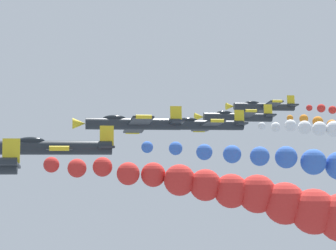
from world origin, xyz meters
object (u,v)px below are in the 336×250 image
object	(u,v)px
airplane_right_outer	(237,117)
airplane_trailing	(263,107)
airplane_left_outer	(202,125)
airplane_right_inner	(132,124)
airplane_left_inner	(52,147)

from	to	relation	value
airplane_right_outer	airplane_trailing	xyz separation A→B (m)	(9.36, -6.55, 2.18)
airplane_left_outer	airplane_right_outer	world-z (taller)	airplane_right_outer
airplane_right_inner	airplane_trailing	size ratio (longest dim) A/B	1.00
airplane_left_inner	airplane_right_outer	size ratio (longest dim) A/B	1.00
airplane_trailing	airplane_right_inner	bearing A→B (deg)	142.86
airplane_left_inner	airplane_right_outer	distance (m)	37.65
airplane_left_inner	airplane_trailing	size ratio (longest dim) A/B	1.00
airplane_left_outer	airplane_trailing	xyz separation A→B (m)	(19.53, -13.30, 3.76)
airplane_left_inner	airplane_right_outer	bearing A→B (deg)	-38.01
airplane_right_inner	airplane_left_outer	bearing A→B (deg)	-42.23
airplane_left_outer	airplane_right_outer	distance (m)	12.31
airplane_trailing	airplane_left_outer	bearing A→B (deg)	145.75
airplane_right_inner	airplane_right_outer	distance (m)	25.64
airplane_left_outer	airplane_trailing	distance (m)	23.93
airplane_right_outer	airplane_trailing	size ratio (longest dim) A/B	1.00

